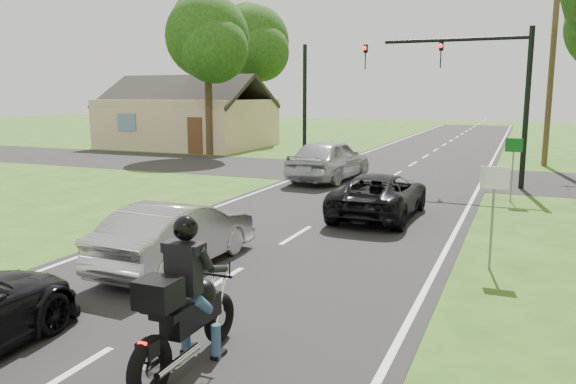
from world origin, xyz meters
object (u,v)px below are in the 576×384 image
object	(u,v)px
silver_suv	(330,160)
traffic_signal	(476,79)
silver_sedan	(177,234)
motorcycle_rider	(184,310)
dark_suv	(380,195)
sign_green	(513,154)
utility_pole_far	(552,62)
sign_white	(494,193)

from	to	relation	value
silver_suv	traffic_signal	size ratio (longest dim) A/B	0.80
silver_sedan	traffic_signal	distance (m)	14.57
motorcycle_rider	silver_sedan	size ratio (longest dim) A/B	0.58
dark_suv	silver_suv	distance (m)	7.09
dark_suv	silver_suv	world-z (taller)	silver_suv
traffic_signal	silver_suv	bearing A→B (deg)	-170.90
silver_suv	sign_green	bearing A→B (deg)	168.34
silver_suv	sign_green	distance (m)	7.44
utility_pole_far	sign_green	world-z (taller)	utility_pole_far
utility_pole_far	sign_white	xyz separation A→B (m)	(-1.50, -19.02, -3.49)
utility_pole_far	sign_green	distance (m)	11.63
silver_sedan	sign_white	xyz separation A→B (m)	(5.99, 2.37, 0.90)
traffic_signal	sign_white	size ratio (longest dim) A/B	3.00
motorcycle_rider	silver_suv	bearing A→B (deg)	102.12
silver_suv	utility_pole_far	bearing A→B (deg)	-128.29
silver_sedan	sign_white	world-z (taller)	sign_white
sign_green	utility_pole_far	bearing A→B (deg)	83.27
sign_white	sign_green	bearing A→B (deg)	88.57
traffic_signal	utility_pole_far	bearing A→B (deg)	70.32
dark_suv	sign_green	size ratio (longest dim) A/B	2.17
motorcycle_rider	traffic_signal	xyz separation A→B (m)	(2.04, 17.08, 3.33)
motorcycle_rider	silver_suv	size ratio (longest dim) A/B	0.47
sign_white	sign_green	xyz separation A→B (m)	(0.20, 8.00, 0.00)
silver_sedan	traffic_signal	size ratio (longest dim) A/B	0.65
silver_suv	utility_pole_far	distance (m)	12.93
utility_pole_far	sign_white	bearing A→B (deg)	-94.51
motorcycle_rider	silver_sedan	distance (m)	4.51
motorcycle_rider	dark_suv	xyz separation A→B (m)	(0.11, 10.09, -0.16)
silver_sedan	sign_white	distance (m)	6.50
motorcycle_rider	sign_green	distance (m)	14.53
sign_white	silver_sedan	bearing A→B (deg)	-158.43
sign_white	sign_green	distance (m)	8.00
silver_suv	sign_green	world-z (taller)	sign_green
silver_suv	motorcycle_rider	bearing A→B (deg)	107.23
silver_sedan	silver_suv	world-z (taller)	silver_suv
motorcycle_rider	utility_pole_far	distance (m)	25.91
traffic_signal	sign_green	size ratio (longest dim) A/B	3.00
motorcycle_rider	utility_pole_far	bearing A→B (deg)	78.90
sign_green	dark_suv	bearing A→B (deg)	-131.29
motorcycle_rider	utility_pole_far	world-z (taller)	utility_pole_far
motorcycle_rider	sign_green	xyz separation A→B (m)	(3.60, 14.06, 0.79)
motorcycle_rider	traffic_signal	size ratio (longest dim) A/B	0.38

